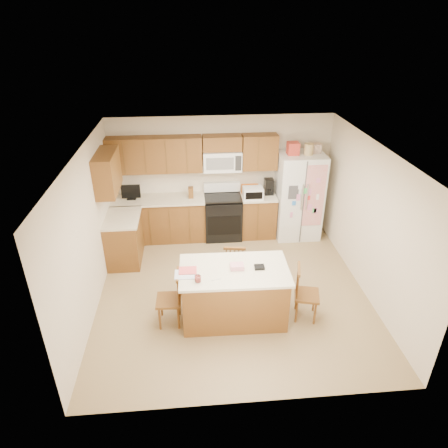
{
  "coord_description": "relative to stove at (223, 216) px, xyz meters",
  "views": [
    {
      "loc": [
        -0.64,
        -5.53,
        4.26
      ],
      "look_at": [
        -0.12,
        0.35,
        1.12
      ],
      "focal_mm": 32.0,
      "sensor_mm": 36.0,
      "label": 1
    }
  ],
  "objects": [
    {
      "name": "windsor_chair_left",
      "position": [
        -1.02,
        -2.63,
        -0.05
      ],
      "size": [
        0.38,
        0.4,
        0.91
      ],
      "color": "brown",
      "rests_on": "ground"
    },
    {
      "name": "ground",
      "position": [
        0.0,
        -1.94,
        -0.47
      ],
      "size": [
        4.5,
        4.5,
        0.0
      ],
      "primitive_type": "plane",
      "color": "#93744E",
      "rests_on": "ground"
    },
    {
      "name": "cabinetry",
      "position": [
        -0.98,
        -0.15,
        0.44
      ],
      "size": [
        3.36,
        1.56,
        2.15
      ],
      "color": "brown",
      "rests_on": "ground"
    },
    {
      "name": "stove",
      "position": [
        0.0,
        0.0,
        0.0
      ],
      "size": [
        0.76,
        0.65,
        1.13
      ],
      "color": "black",
      "rests_on": "ground"
    },
    {
      "name": "refrigerator",
      "position": [
        1.57,
        -0.06,
        0.45
      ],
      "size": [
        0.9,
        0.79,
        2.04
      ],
      "color": "white",
      "rests_on": "ground"
    },
    {
      "name": "windsor_chair_back",
      "position": [
        0.04,
        -1.83,
        -0.06
      ],
      "size": [
        0.43,
        0.41,
        0.88
      ],
      "color": "brown",
      "rests_on": "ground"
    },
    {
      "name": "windsor_chair_right",
      "position": [
        1.04,
        -2.69,
        -0.05
      ],
      "size": [
        0.45,
        0.47,
        0.9
      ],
      "color": "brown",
      "rests_on": "ground"
    },
    {
      "name": "island",
      "position": [
        -0.05,
        -2.59,
        -0.02
      ],
      "size": [
        1.7,
        0.98,
        0.98
      ],
      "color": "brown",
      "rests_on": "ground"
    },
    {
      "name": "room_shell",
      "position": [
        0.0,
        -1.94,
        0.97
      ],
      "size": [
        4.6,
        4.6,
        2.52
      ],
      "color": "beige",
      "rests_on": "ground"
    }
  ]
}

